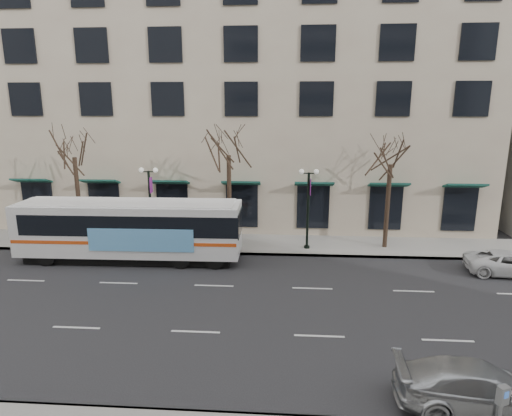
# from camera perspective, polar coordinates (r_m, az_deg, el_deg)

# --- Properties ---
(ground) EXTENTS (160.00, 160.00, 0.00)m
(ground) POSITION_cam_1_polar(r_m,az_deg,el_deg) (20.25, -6.71, -12.87)
(ground) COLOR black
(ground) RESTS_ON ground
(sidewalk_far) EXTENTS (80.00, 4.00, 0.15)m
(sidewalk_far) POSITION_cam_1_polar(r_m,az_deg,el_deg) (28.29, 6.70, -4.94)
(sidewalk_far) COLOR gray
(sidewalk_far) RESTS_ON ground
(building_hotel) EXTENTS (40.00, 20.00, 24.00)m
(building_hotel) POSITION_cam_1_polar(r_m,az_deg,el_deg) (39.34, -4.43, 17.83)
(building_hotel) COLOR tan
(building_hotel) RESTS_ON ground
(tree_far_left) EXTENTS (3.60, 3.60, 8.34)m
(tree_far_left) POSITION_cam_1_polar(r_m,az_deg,el_deg) (29.95, -23.22, 8.05)
(tree_far_left) COLOR black
(tree_far_left) RESTS_ON ground
(tree_far_mid) EXTENTS (3.60, 3.60, 8.55)m
(tree_far_mid) POSITION_cam_1_polar(r_m,az_deg,el_deg) (26.94, -3.70, 9.06)
(tree_far_mid) COLOR black
(tree_far_mid) RESTS_ON ground
(tree_far_right) EXTENTS (3.60, 3.60, 8.06)m
(tree_far_right) POSITION_cam_1_polar(r_m,az_deg,el_deg) (27.52, 17.63, 7.55)
(tree_far_right) COLOR black
(tree_far_right) RESTS_ON ground
(lamp_post_left) EXTENTS (1.22, 0.45, 5.21)m
(lamp_post_left) POSITION_cam_1_polar(r_m,az_deg,el_deg) (28.03, -13.90, 0.67)
(lamp_post_left) COLOR black
(lamp_post_left) RESTS_ON ground
(lamp_post_right) EXTENTS (1.22, 0.45, 5.21)m
(lamp_post_right) POSITION_cam_1_polar(r_m,az_deg,el_deg) (26.75, 6.96, 0.37)
(lamp_post_right) COLOR black
(lamp_post_right) RESTS_ON ground
(city_bus) EXTENTS (13.10, 3.04, 3.54)m
(city_bus) POSITION_cam_1_polar(r_m,az_deg,el_deg) (26.22, -16.27, -2.63)
(city_bus) COLOR white
(city_bus) RESTS_ON ground
(silver_car) EXTENTS (5.05, 2.31, 1.43)m
(silver_car) POSITION_cam_1_polar(r_m,az_deg,el_deg) (15.42, 27.58, -20.47)
(silver_car) COLOR #A9ADB1
(silver_car) RESTS_ON ground
(white_pickup) EXTENTS (4.76, 2.62, 1.26)m
(white_pickup) POSITION_cam_1_polar(r_m,az_deg,el_deg) (27.14, 30.78, -6.37)
(white_pickup) COLOR silver
(white_pickup) RESTS_ON ground
(pay_station) EXTENTS (0.36, 0.30, 1.41)m
(pay_station) POSITION_cam_1_polar(r_m,az_deg,el_deg) (14.40, 29.99, -21.20)
(pay_station) COLOR gray
(pay_station) RESTS_ON sidewalk_near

